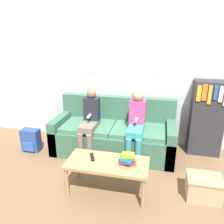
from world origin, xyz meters
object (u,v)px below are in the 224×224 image
at_px(coffee_table, 107,165).
at_px(backpack, 31,140).
at_px(couch, 114,135).
at_px(tv_remote, 92,157).
at_px(bookshelf, 206,118).
at_px(person_left, 90,120).
at_px(person_right, 136,122).
at_px(storage_box, 203,187).

xyz_separation_m(coffee_table, backpack, (-1.51, 0.72, -0.18)).
bearing_deg(couch, backpack, -167.54).
xyz_separation_m(couch, tv_remote, (-0.07, -0.97, 0.14)).
relative_size(bookshelf, backpack, 3.15).
bearing_deg(tv_remote, backpack, 128.05).
height_order(person_left, tv_remote, person_left).
height_order(tv_remote, backpack, tv_remote).
bearing_deg(coffee_table, person_right, 73.60).
bearing_deg(person_left, backpack, -174.11).
height_order(person_right, storage_box, person_right).
distance_m(couch, person_left, 0.50).
height_order(coffee_table, person_right, person_right).
distance_m(bookshelf, backpack, 2.92).
xyz_separation_m(couch, person_right, (0.39, -0.19, 0.35)).
bearing_deg(storage_box, tv_remote, -176.45).
bearing_deg(backpack, person_left, 5.89).
relative_size(tv_remote, backpack, 0.44).
xyz_separation_m(person_left, bookshelf, (1.81, 0.48, 0.01)).
bearing_deg(tv_remote, storage_box, -21.16).
xyz_separation_m(coffee_table, storage_box, (1.15, 0.13, -0.23)).
distance_m(tv_remote, bookshelf, 1.99).
xyz_separation_m(couch, backpack, (-1.37, -0.30, -0.10)).
bearing_deg(tv_remote, person_left, 85.07).
relative_size(couch, tv_remote, 11.49).
relative_size(couch, person_right, 1.75).
xyz_separation_m(tv_remote, bookshelf, (1.53, 1.26, 0.18)).
distance_m(coffee_table, backpack, 1.68).
bearing_deg(storage_box, person_right, 142.27).
bearing_deg(person_left, person_right, 0.80).
bearing_deg(person_left, coffee_table, -59.47).
relative_size(person_right, storage_box, 2.75).
relative_size(bookshelf, storage_box, 2.98).
relative_size(coffee_table, person_left, 0.92).
xyz_separation_m(tv_remote, backpack, (-1.30, 0.67, -0.24)).
relative_size(person_right, tv_remote, 6.56).
bearing_deg(person_right, backpack, -176.22).
distance_m(couch, person_right, 0.55).
distance_m(person_right, tv_remote, 0.93).
distance_m(person_left, bookshelf, 1.87).
bearing_deg(coffee_table, person_left, 120.53).
relative_size(person_left, person_right, 0.97).
bearing_deg(backpack, couch, 12.46).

